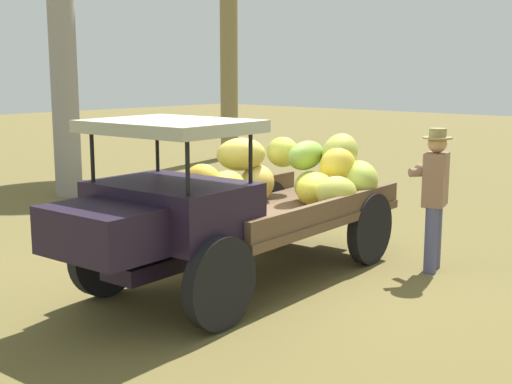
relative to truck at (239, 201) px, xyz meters
The scene contains 3 objects.
ground_plane 0.93m from the truck, 166.17° to the right, with size 60.00×60.00×0.00m, color brown.
truck is the anchor object (origin of this frame).
farmer 2.32m from the truck, 142.81° to the left, with size 0.54×0.50×1.69m.
Camera 1 is at (5.54, 5.18, 2.35)m, focal length 48.36 mm.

